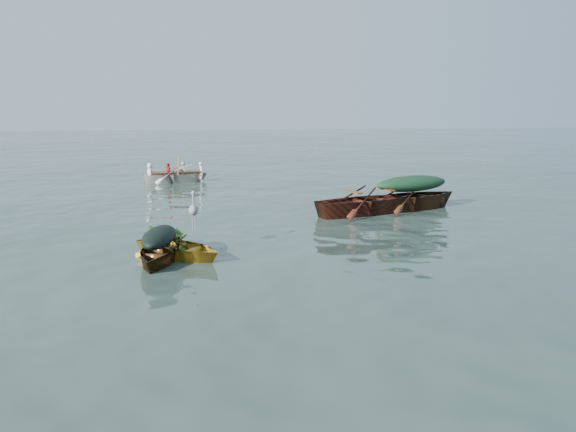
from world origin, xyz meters
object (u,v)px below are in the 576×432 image
object	(u,v)px
dark_covered_boat	(160,260)
rowed_boat	(176,182)
green_tarp_boat	(411,210)
open_wooden_boat	(368,214)
yellow_dinghy	(179,257)
heron	(194,216)

from	to	relation	value
dark_covered_boat	rowed_boat	world-z (taller)	rowed_boat
green_tarp_boat	open_wooden_boat	bearing A→B (deg)	90.00
green_tarp_boat	open_wooden_boat	size ratio (longest dim) A/B	0.99
yellow_dinghy	rowed_boat	xyz separation A→B (m)	(-0.81, 12.73, 0.00)
rowed_boat	green_tarp_boat	bearing A→B (deg)	-146.55
yellow_dinghy	dark_covered_boat	distance (m)	0.48
dark_covered_boat	heron	size ratio (longest dim) A/B	3.49
rowed_boat	heron	size ratio (longest dim) A/B	4.32
green_tarp_boat	open_wooden_boat	distance (m)	1.68
yellow_dinghy	rowed_boat	distance (m)	12.76
dark_covered_boat	rowed_boat	size ratio (longest dim) A/B	0.81
rowed_boat	heron	xyz separation A→B (m)	(1.14, -12.29, 0.84)
heron	rowed_boat	bearing A→B (deg)	47.32
yellow_dinghy	rowed_boat	bearing A→B (deg)	45.66
dark_covered_boat	rowed_boat	xyz separation A→B (m)	(-0.41, 13.00, 0.00)
yellow_dinghy	dark_covered_boat	xyz separation A→B (m)	(-0.40, -0.26, 0.00)
dark_covered_boat	heron	distance (m)	1.32
yellow_dinghy	rowed_boat	size ratio (longest dim) A/B	0.72
rowed_boat	yellow_dinghy	bearing A→B (deg)	171.48
yellow_dinghy	dark_covered_boat	bearing A→B (deg)	165.23
dark_covered_boat	green_tarp_boat	bearing A→B (deg)	41.64
green_tarp_boat	rowed_boat	bearing A→B (deg)	26.56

